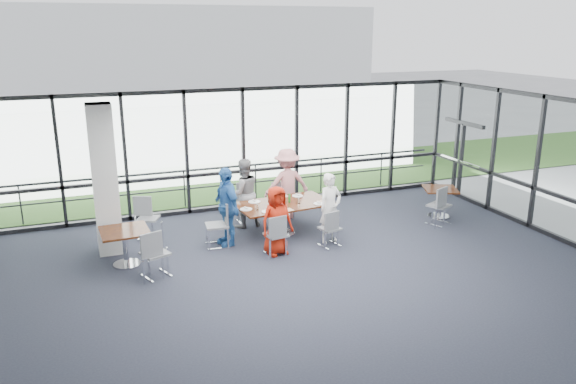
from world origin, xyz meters
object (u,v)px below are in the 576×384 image
object	(u,v)px
diner_far_right	(287,184)
chair_main_nl	(276,235)
chair_main_end	(217,225)
diner_end	(227,206)
diner_near_left	(277,221)
chair_main_nr	(330,228)
main_table	(283,207)
diner_far_left	(243,193)
side_table_left	(125,235)
chair_spare_la	(155,254)
chair_spare_lb	(148,219)
diner_near_right	(330,208)
chair_spare_r	(439,205)
structural_column	(105,180)
chair_main_fr	(283,201)
chair_main_fl	(247,204)
side_table_right	(440,193)

from	to	relation	value
diner_far_right	chair_main_nl	bearing A→B (deg)	66.11
chair_main_end	diner_end	bearing A→B (deg)	106.36
diner_near_left	chair_main_nr	world-z (taller)	diner_near_left
main_table	diner_far_left	world-z (taller)	diner_far_left
side_table_left	chair_spare_la	distance (m)	0.94
diner_near_left	chair_spare_lb	world-z (taller)	diner_near_left
diner_near_right	chair_main_end	world-z (taller)	diner_near_right
diner_near_right	chair_spare_r	bearing A→B (deg)	-10.79
diner_near_right	diner_far_left	xyz separation A→B (m)	(-1.52, 1.65, 0.05)
structural_column	chair_spare_la	world-z (taller)	structural_column
chair_main_nl	chair_spare_r	xyz separation A→B (m)	(4.37, 0.38, 0.04)
chair_main_fr	diner_near_right	bearing A→B (deg)	108.88
diner_near_right	chair_main_nl	size ratio (longest dim) A/B	1.79
chair_spare_lb	diner_end	bearing A→B (deg)	170.84
side_table_left	chair_main_fl	xyz separation A→B (m)	(3.06, 1.60, -0.17)
chair_main_nr	chair_main_fl	world-z (taller)	chair_main_fl
chair_main_nl	chair_spare_lb	size ratio (longest dim) A/B	0.96
chair_main_nr	chair_spare_la	world-z (taller)	chair_spare_la
chair_main_end	chair_main_fl	bearing A→B (deg)	145.40
chair_main_nr	chair_spare_la	xyz separation A→B (m)	(-3.82, -0.25, 0.07)
diner_near_right	chair_main_nl	bearing A→B (deg)	178.33
chair_main_fr	side_table_left	bearing A→B (deg)	29.26
side_table_left	chair_main_nl	size ratio (longest dim) A/B	1.11
chair_main_end	chair_spare_r	xyz separation A→B (m)	(5.43, -0.52, -0.01)
chair_main_fl	diner_far_right	bearing A→B (deg)	176.16
diner_near_right	chair_main_nr	world-z (taller)	diner_near_right
diner_near_left	chair_main_end	distance (m)	1.41
diner_end	chair_main_fr	size ratio (longest dim) A/B	2.01
diner_near_right	chair_spare_la	world-z (taller)	diner_near_right
diner_near_right	chair_main_fl	bearing A→B (deg)	112.72
chair_main_fl	chair_spare_la	bearing A→B (deg)	39.75
structural_column	side_table_left	distance (m)	1.29
diner_near_right	diner_end	bearing A→B (deg)	150.17
structural_column	diner_far_right	world-z (taller)	structural_column
chair_spare_lb	chair_main_end	bearing A→B (deg)	165.17
chair_main_nl	chair_spare_r	world-z (taller)	chair_spare_r
chair_main_end	chair_spare_la	xyz separation A→B (m)	(-1.50, -1.12, -0.01)
side_table_right	chair_main_fl	xyz separation A→B (m)	(-4.70, 1.31, -0.14)
structural_column	chair_spare_lb	distance (m)	1.55
chair_main_fl	chair_spare_r	xyz separation A→B (m)	(4.35, -1.79, 0.00)
side_table_right	diner_near_left	distance (m)	4.77
structural_column	diner_end	xyz separation A→B (m)	(2.47, -0.46, -0.72)
chair_main_fl	chair_spare_lb	world-z (taller)	chair_main_fl
structural_column	chair_main_nl	xyz separation A→B (m)	(3.28, -1.40, -1.16)
structural_column	chair_spare_lb	bearing A→B (deg)	32.77
structural_column	side_table_right	world-z (taller)	structural_column
structural_column	chair_main_fr	xyz separation A→B (m)	(4.26, 0.80, -1.16)
side_table_left	side_table_right	distance (m)	7.77
chair_main_end	chair_spare_r	world-z (taller)	chair_main_end
diner_far_right	chair_spare_r	bearing A→B (deg)	154.18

